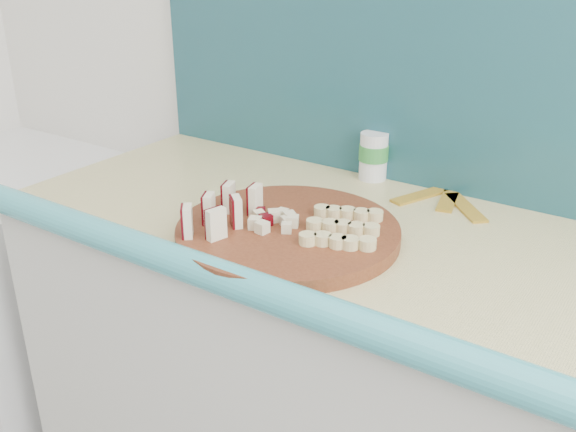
% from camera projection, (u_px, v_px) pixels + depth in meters
% --- Properties ---
extents(porcelain_fixture, '(0.70, 0.72, 0.84)m').
position_uv_depth(porcelain_fixture, '(26.00, 285.00, 2.05)').
color(porcelain_fixture, white).
rests_on(porcelain_fixture, ground).
extents(cutting_board, '(0.54, 0.54, 0.03)m').
position_uv_depth(cutting_board, '(288.00, 232.00, 1.20)').
color(cutting_board, '#4F2211').
rests_on(cutting_board, kitchen_counter).
extents(apple_wedges, '(0.09, 0.19, 0.06)m').
position_uv_depth(apple_wedges, '(222.00, 210.00, 1.19)').
color(apple_wedges, beige).
rests_on(apple_wedges, cutting_board).
extents(apple_chunks, '(0.07, 0.07, 0.02)m').
position_uv_depth(apple_chunks, '(274.00, 219.00, 1.19)').
color(apple_chunks, beige).
rests_on(apple_chunks, cutting_board).
extents(banana_slices, '(0.17, 0.18, 0.02)m').
position_uv_depth(banana_slices, '(343.00, 227.00, 1.16)').
color(banana_slices, '#D2C080').
rests_on(banana_slices, cutting_board).
extents(canister, '(0.07, 0.07, 0.11)m').
position_uv_depth(canister, '(374.00, 155.00, 1.47)').
color(canister, silver).
rests_on(canister, kitchen_counter).
extents(banana_peel, '(0.21, 0.17, 0.01)m').
position_uv_depth(banana_peel, '(445.00, 200.00, 1.36)').
color(banana_peel, gold).
rests_on(banana_peel, kitchen_counter).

